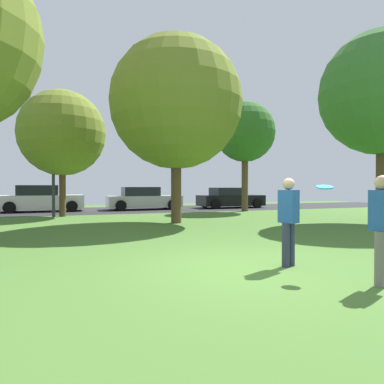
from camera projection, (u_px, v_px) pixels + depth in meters
ground_plane at (252, 268)px, 6.21m from camera, size 44.00×44.00×0.00m
road_strip at (119, 210)px, 21.22m from camera, size 44.00×6.40×0.01m
oak_tree_left at (245, 132)px, 20.21m from camera, size 3.50×3.50×6.38m
maple_tree_near at (383, 93)px, 13.64m from camera, size 4.90×4.90×7.59m
oak_tree_center at (176, 103)px, 13.73m from camera, size 5.24×5.24×7.38m
maple_tree_far at (62, 133)px, 16.65m from camera, size 4.10×4.10×6.07m
person_thrower at (382, 225)px, 5.09m from camera, size 0.31×0.38×1.63m
person_catcher at (289, 218)px, 6.32m from camera, size 0.31×0.38×1.61m
frisbee_disc at (325, 187)px, 5.78m from camera, size 0.37×0.37×0.08m
parked_car_white at (41, 200)px, 19.98m from camera, size 4.52×2.05×1.52m
parked_car_silver at (143, 199)px, 21.71m from camera, size 4.53×2.04×1.41m
parked_car_black at (230, 198)px, 23.47m from camera, size 4.35×2.09×1.36m
street_lamp_post at (53, 169)px, 16.36m from camera, size 0.14×0.14×4.50m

